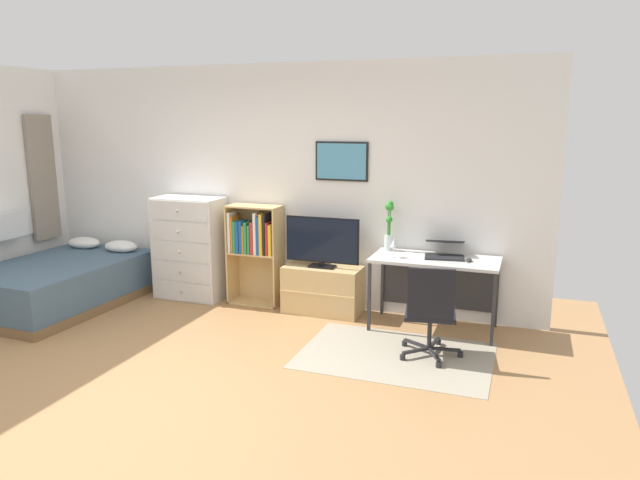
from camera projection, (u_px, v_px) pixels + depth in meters
name	position (u px, v px, depth m)	size (l,w,h in m)	color
ground_plane	(149.00, 385.00, 4.66)	(7.20, 7.20, 0.00)	#A87A4C
wall_back_with_posters	(273.00, 186.00, 6.61)	(6.12, 0.09, 2.70)	white
area_rug	(396.00, 355.00, 5.24)	(1.70, 1.20, 0.01)	#9E937F
bed	(60.00, 283.00, 6.62)	(1.37, 2.00, 0.64)	brown
dresser	(190.00, 248.00, 6.84)	(0.81, 0.46, 1.20)	silver
bookshelf	(254.00, 244.00, 6.60)	(0.61, 0.30, 1.14)	tan
tv_stand	(323.00, 290.00, 6.36)	(0.85, 0.41, 0.52)	tan
television	(322.00, 242.00, 6.23)	(0.83, 0.16, 0.55)	black
desk	(436.00, 269.00, 5.86)	(1.26, 0.61, 0.74)	silver
office_chair	(430.00, 310.00, 5.08)	(0.58, 0.58, 0.86)	#232326
laptop	(445.00, 250.00, 5.83)	(0.44, 0.47, 0.17)	black
computer_mouse	(469.00, 260.00, 5.62)	(0.06, 0.10, 0.03)	#262628
bamboo_vase	(389.00, 226.00, 6.06)	(0.09, 0.10, 0.52)	silver
wine_glass	(394.00, 244.00, 5.78)	(0.07, 0.07, 0.18)	silver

